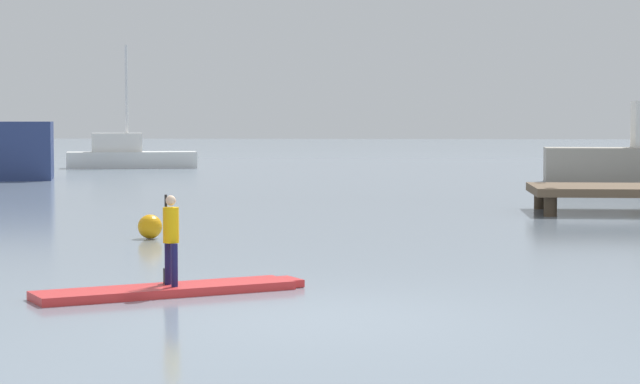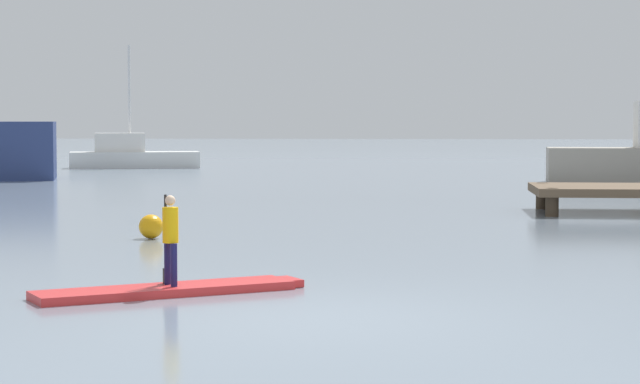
{
  "view_description": "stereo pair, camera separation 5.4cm",
  "coord_description": "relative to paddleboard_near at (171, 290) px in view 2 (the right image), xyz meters",
  "views": [
    {
      "loc": [
        1.03,
        -12.27,
        2.02
      ],
      "look_at": [
        -0.29,
        3.62,
        1.08
      ],
      "focal_mm": 67.54,
      "sensor_mm": 36.0,
      "label": 1
    },
    {
      "loc": [
        1.08,
        -12.26,
        2.02
      ],
      "look_at": [
        -0.29,
        3.62,
        1.08
      ],
      "focal_mm": 67.54,
      "sensor_mm": 36.0,
      "label": 2
    }
  ],
  "objects": [
    {
      "name": "ground_plane",
      "position": [
        1.85,
        -1.47,
        -0.05
      ],
      "size": [
        240.0,
        240.0,
        0.0
      ],
      "primitive_type": "plane",
      "color": "gray"
    },
    {
      "name": "paddleboard_near",
      "position": [
        0.0,
        0.0,
        0.0
      ],
      "size": [
        3.04,
        2.21,
        0.1
      ],
      "color": "red",
      "rests_on": "ground"
    },
    {
      "name": "paddler_child_solo",
      "position": [
        -0.0,
        0.01,
        0.64
      ],
      "size": [
        0.27,
        0.33,
        1.06
      ],
      "color": "#19194C",
      "rests_on": "paddleboard_near"
    },
    {
      "name": "fishing_boat_green_midground",
      "position": [
        -9.51,
        36.64,
        0.5
      ],
      "size": [
        5.68,
        2.98,
        5.23
      ],
      "color": "silver",
      "rests_on": "ground"
    },
    {
      "name": "mooring_buoy_far",
      "position": [
        -1.72,
        6.47,
        0.16
      ],
      "size": [
        0.42,
        0.42,
        0.42
      ],
      "primitive_type": "sphere",
      "color": "orange",
      "rests_on": "ground"
    }
  ]
}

